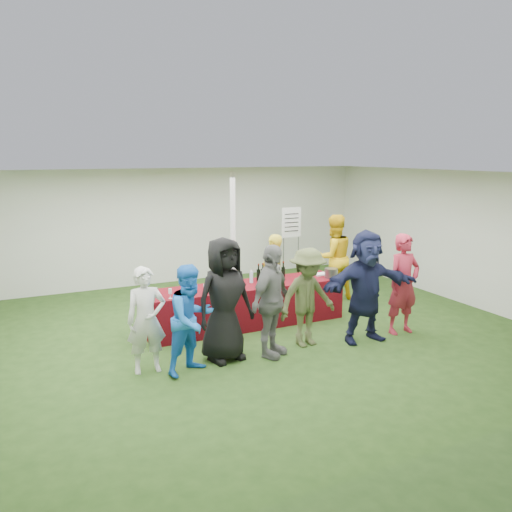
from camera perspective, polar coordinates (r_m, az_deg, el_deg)
name	(u,v)px	position (r m, az deg, el deg)	size (l,w,h in m)	color
ground	(234,335)	(8.57, -2.57, -9.05)	(60.00, 60.00, 0.00)	#284719
tent	(233,244)	(9.47, -2.64, 1.42)	(10.00, 10.00, 10.00)	white
serving_table	(246,305)	(8.95, -1.16, -5.60)	(3.60, 0.80, 0.75)	maroon
wine_bottles	(270,273)	(9.15, 1.67, -2.00)	(0.57, 0.11, 0.32)	black
wine_glasses	(201,288)	(8.25, -6.35, -3.66)	(1.18, 0.10, 0.16)	silver
water_bottle	(251,277)	(8.95, -0.54, -2.42)	(0.07, 0.07, 0.23)	silver
bar_towel	(321,274)	(9.62, 7.42, -2.07)	(0.25, 0.18, 0.03)	white
dump_bucket	(331,273)	(9.41, 8.58, -1.94)	(0.24, 0.24, 0.18)	slate
wine_list_sign	(291,228)	(11.72, 4.06, 3.20)	(0.50, 0.03, 1.80)	slate
staff_pourer	(273,273)	(9.65, 1.98, -1.96)	(0.56, 0.36, 1.52)	gold
staff_back	(333,257)	(10.55, 8.84, -0.15)	(0.87, 0.68, 1.80)	gold
customer_0	(146,320)	(7.15, -12.42, -7.17)	(0.55, 0.36, 1.51)	silver
customer_1	(191,319)	(7.02, -7.39, -7.17)	(0.75, 0.59, 1.55)	blue
customer_2	(224,299)	(7.36, -3.64, -4.98)	(0.90, 0.59, 1.85)	black
customer_3	(271,301)	(7.48, 1.74, -5.20)	(1.01, 0.42, 1.72)	slate
customer_4	(307,297)	(7.95, 5.89, -4.74)	(1.03, 0.59, 1.59)	#48512B
customer_5	(366,286)	(8.26, 12.43, -3.41)	(1.71, 0.54, 1.84)	#161B3A
customer_6	(403,284)	(8.82, 16.50, -3.09)	(0.63, 0.41, 1.72)	#A62337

